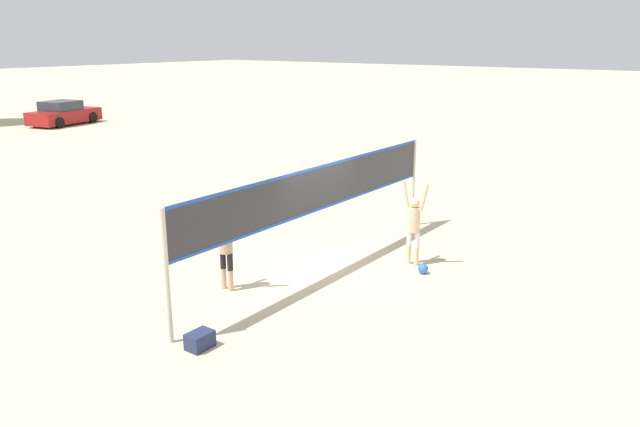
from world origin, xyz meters
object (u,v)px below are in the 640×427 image
(volleyball_net, at_px, (320,193))
(player_spiker, at_px, (414,222))
(volleyball, at_px, (423,269))
(gear_bag, at_px, (200,340))
(player_blocker, at_px, (226,242))
(parked_car_near, at_px, (64,114))

(volleyball_net, distance_m, player_spiker, 2.28)
(volleyball, xyz_separation_m, gear_bag, (-5.32, 1.42, 0.03))
(player_blocker, relative_size, parked_car_near, 0.43)
(volleyball, xyz_separation_m, parked_car_near, (9.37, 28.80, 0.53))
(volleyball_net, distance_m, gear_bag, 4.51)
(volleyball, bearing_deg, player_blocker, 138.49)
(volleyball, bearing_deg, gear_bag, 165.05)
(volleyball_net, xyz_separation_m, parked_car_near, (10.53, 26.82, -1.13))
(volleyball, bearing_deg, parked_car_near, 71.97)
(volleyball_net, bearing_deg, player_spiker, -44.51)
(player_spiker, height_order, volleyball, player_spiker)
(volleyball_net, height_order, player_spiker, volleyball_net)
(player_spiker, bearing_deg, volleyball, 141.17)
(volleyball, height_order, parked_car_near, parked_car_near)
(player_spiker, xyz_separation_m, gear_bag, (-5.70, 0.95, -0.87))
(volleyball_net, height_order, parked_car_near, volleyball_net)
(player_spiker, bearing_deg, player_blocker, 56.57)
(volleyball, height_order, gear_bag, gear_bag)
(volleyball_net, height_order, gear_bag, volleyball_net)
(player_blocker, bearing_deg, gear_bag, -55.92)
(parked_car_near, bearing_deg, gear_bag, -131.05)
(volleyball, relative_size, parked_car_near, 0.05)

